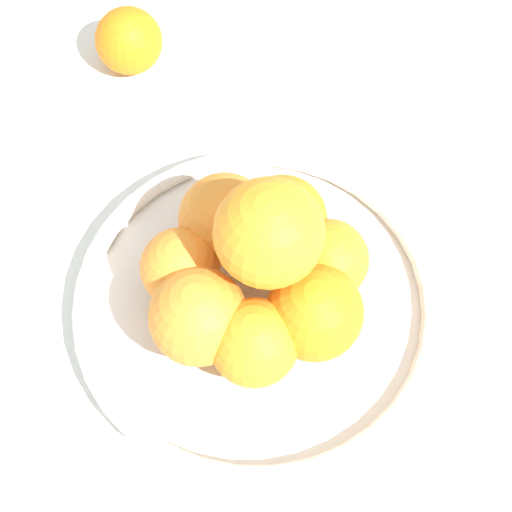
% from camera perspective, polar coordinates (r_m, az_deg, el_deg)
% --- Properties ---
extents(ground_plane, '(4.00, 4.00, 0.00)m').
position_cam_1_polar(ground_plane, '(0.73, 0.00, -3.71)').
color(ground_plane, silver).
extents(fruit_bowl, '(0.31, 0.31, 0.03)m').
position_cam_1_polar(fruit_bowl, '(0.72, 0.00, -3.23)').
color(fruit_bowl, silver).
rests_on(fruit_bowl, ground_plane).
extents(orange_pile, '(0.18, 0.18, 0.14)m').
position_cam_1_polar(orange_pile, '(0.66, 0.07, -0.86)').
color(orange_pile, orange).
rests_on(orange_pile, fruit_bowl).
extents(stray_orange, '(0.07, 0.07, 0.07)m').
position_cam_1_polar(stray_orange, '(0.86, -8.48, 14.01)').
color(stray_orange, orange).
rests_on(stray_orange, ground_plane).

